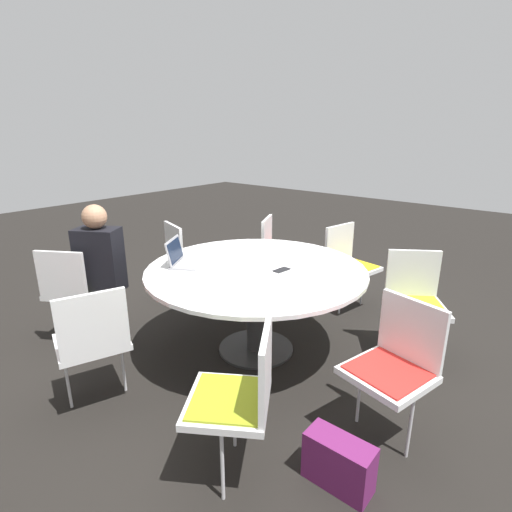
% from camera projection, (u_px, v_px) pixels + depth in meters
% --- Properties ---
extents(ground_plane, '(16.00, 16.00, 0.00)m').
position_uv_depth(ground_plane, '(256.00, 349.00, 3.42)').
color(ground_plane, black).
extents(conference_table, '(1.76, 1.76, 0.74)m').
position_uv_depth(conference_table, '(256.00, 281.00, 3.23)').
color(conference_table, '#333333').
rests_on(conference_table, ground_plane).
extents(chair_0, '(0.59, 0.59, 0.87)m').
position_uv_depth(chair_0, '(73.00, 286.00, 3.41)').
color(chair_0, silver).
rests_on(chair_0, ground_plane).
extents(chair_1, '(0.54, 0.56, 0.87)m').
position_uv_depth(chair_1, '(92.00, 336.00, 2.58)').
color(chair_1, silver).
rests_on(chair_1, ground_plane).
extents(chair_2, '(0.59, 0.60, 0.87)m').
position_uv_depth(chair_2, '(241.00, 391.00, 2.05)').
color(chair_2, silver).
rests_on(chair_2, ground_plane).
extents(chair_3, '(0.53, 0.51, 0.87)m').
position_uv_depth(chair_3, '(396.00, 360.00, 2.32)').
color(chair_3, silver).
rests_on(chair_3, ground_plane).
extents(chair_4, '(0.60, 0.59, 0.87)m').
position_uv_depth(chair_4, '(415.00, 296.00, 3.21)').
color(chair_4, silver).
rests_on(chair_4, ground_plane).
extents(chair_5, '(0.50, 0.51, 0.87)m').
position_uv_depth(chair_5, '(348.00, 260.00, 4.08)').
color(chair_5, silver).
rests_on(chair_5, ground_plane).
extents(chair_6, '(0.57, 0.58, 0.87)m').
position_uv_depth(chair_6, '(278.00, 249.00, 4.46)').
color(chair_6, silver).
rests_on(chair_6, ground_plane).
extents(chair_7, '(0.55, 0.53, 0.87)m').
position_uv_depth(chair_7, '(186.00, 255.00, 4.25)').
color(chair_7, silver).
rests_on(chair_7, ground_plane).
extents(person_0, '(0.42, 0.37, 1.22)m').
position_uv_depth(person_0, '(101.00, 263.00, 3.40)').
color(person_0, black).
rests_on(person_0, ground_plane).
extents(laptop, '(0.37, 0.39, 0.21)m').
position_uv_depth(laptop, '(182.00, 258.00, 3.26)').
color(laptop, '#99999E').
rests_on(laptop, conference_table).
extents(cell_phone, '(0.08, 0.15, 0.01)m').
position_uv_depth(cell_phone, '(282.00, 270.00, 3.14)').
color(cell_phone, black).
rests_on(cell_phone, conference_table).
extents(handbag, '(0.36, 0.16, 0.28)m').
position_uv_depth(handbag, '(339.00, 463.00, 2.08)').
color(handbag, '#661E56').
rests_on(handbag, ground_plane).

